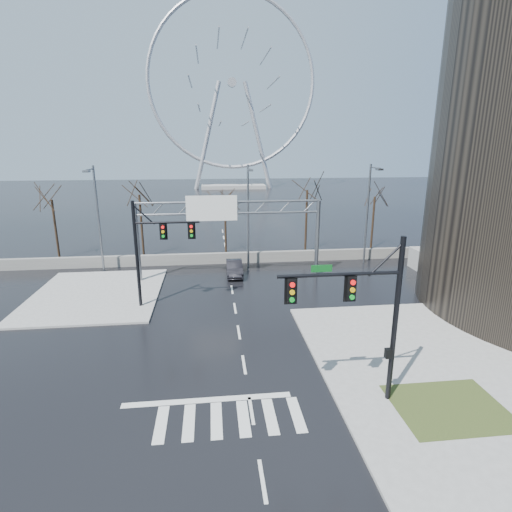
{
  "coord_description": "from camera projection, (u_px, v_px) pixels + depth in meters",
  "views": [
    {
      "loc": [
        -1.56,
        -19.63,
        11.68
      ],
      "look_at": [
        1.58,
        7.98,
        4.0
      ],
      "focal_mm": 28.0,
      "sensor_mm": 36.0,
      "label": 1
    }
  ],
  "objects": [
    {
      "name": "tree_center",
      "position": [
        225.0,
        207.0,
        44.17
      ],
      "size": [
        3.25,
        3.25,
        6.5
      ],
      "color": "black",
      "rests_on": "ground"
    },
    {
      "name": "car",
      "position": [
        234.0,
        268.0,
        37.2
      ],
      "size": [
        1.5,
        4.2,
        1.38
      ],
      "primitive_type": "imported",
      "rotation": [
        0.0,
        0.0,
        -0.01
      ],
      "color": "black",
      "rests_on": "ground"
    },
    {
      "name": "grass_strip",
      "position": [
        449.0,
        407.0,
        18.23
      ],
      "size": [
        5.0,
        4.0,
        0.02
      ],
      "primitive_type": "cube",
      "color": "#273616",
      "rests_on": "sidewalk_near"
    },
    {
      "name": "streetlight_right",
      "position": [
        369.0,
        207.0,
        39.43
      ],
      "size": [
        0.5,
        2.55,
        10.0
      ],
      "color": "slate",
      "rests_on": "ground"
    },
    {
      "name": "ground",
      "position": [
        244.0,
        364.0,
        22.08
      ],
      "size": [
        260.0,
        260.0,
        0.0
      ],
      "primitive_type": "plane",
      "color": "black",
      "rests_on": "ground"
    },
    {
      "name": "signal_mast_near",
      "position": [
        368.0,
        307.0,
        17.47
      ],
      "size": [
        5.52,
        0.41,
        8.0
      ],
      "color": "black",
      "rests_on": "ground"
    },
    {
      "name": "tree_left",
      "position": [
        140.0,
        202.0,
        42.01
      ],
      "size": [
        3.75,
        3.75,
        7.5
      ],
      "color": "black",
      "rests_on": "ground"
    },
    {
      "name": "barrier_wall",
      "position": [
        228.0,
        258.0,
        41.09
      ],
      "size": [
        52.0,
        0.5,
        1.1
      ],
      "primitive_type": "cube",
      "color": "slate",
      "rests_on": "ground"
    },
    {
      "name": "sidewalk_right_ext",
      "position": [
        400.0,
        337.0,
        25.06
      ],
      "size": [
        12.0,
        10.0,
        0.15
      ],
      "primitive_type": "cube",
      "color": "gray",
      "rests_on": "ground"
    },
    {
      "name": "streetlight_left",
      "position": [
        97.0,
        211.0,
        36.6
      ],
      "size": [
        0.5,
        2.55,
        10.0
      ],
      "color": "slate",
      "rests_on": "ground"
    },
    {
      "name": "tree_right",
      "position": [
        307.0,
        197.0,
        43.91
      ],
      "size": [
        3.9,
        3.9,
        7.8
      ],
      "color": "black",
      "rests_on": "ground"
    },
    {
      "name": "sign_gantry",
      "position": [
        225.0,
        223.0,
        34.99
      ],
      "size": [
        16.36,
        0.4,
        7.6
      ],
      "color": "slate",
      "rests_on": "ground"
    },
    {
      "name": "signal_mast_far",
      "position": [
        152.0,
        244.0,
        28.74
      ],
      "size": [
        4.72,
        0.41,
        8.0
      ],
      "color": "black",
      "rests_on": "ground"
    },
    {
      "name": "ferris_wheel",
      "position": [
        232.0,
        90.0,
        106.65
      ],
      "size": [
        45.0,
        6.0,
        50.91
      ],
      "color": "gray",
      "rests_on": "ground"
    },
    {
      "name": "streetlight_mid",
      "position": [
        248.0,
        209.0,
        38.12
      ],
      "size": [
        0.5,
        2.55,
        10.0
      ],
      "color": "slate",
      "rests_on": "ground"
    },
    {
      "name": "tree_far_left",
      "position": [
        53.0,
        207.0,
        41.62
      ],
      "size": [
        3.5,
        3.5,
        7.0
      ],
      "color": "black",
      "rests_on": "ground"
    },
    {
      "name": "tree_far_right",
      "position": [
        374.0,
        203.0,
        45.47
      ],
      "size": [
        3.4,
        3.4,
        6.8
      ],
      "color": "black",
      "rests_on": "ground"
    },
    {
      "name": "sidewalk_far",
      "position": [
        97.0,
        294.0,
        32.35
      ],
      "size": [
        10.0,
        12.0,
        0.15
      ],
      "primitive_type": "cube",
      "color": "gray",
      "rests_on": "ground"
    }
  ]
}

